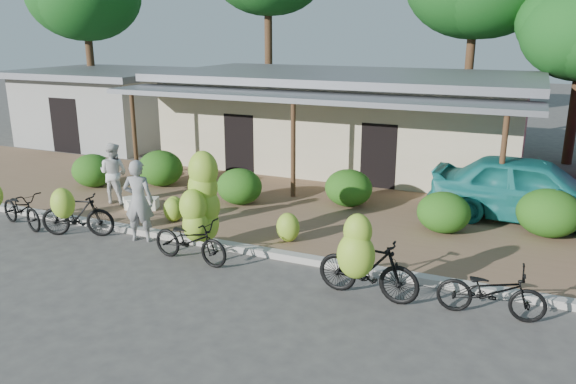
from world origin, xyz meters
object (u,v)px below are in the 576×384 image
object	(u,v)px
bystander	(113,173)
vendor	(139,201)
teal_van	(531,189)
bike_far_right	(491,291)
bike_far_left	(18,207)
bike_right	(365,263)
sack_near	(142,203)
sack_far	(133,204)
bike_center	(197,218)
bike_left	(75,213)

from	to	relation	value
bystander	vendor	bearing A→B (deg)	134.95
teal_van	bike_far_right	bearing A→B (deg)	177.22
bike_far_left	teal_van	bearing A→B (deg)	-50.35
bike_far_left	bike_right	size ratio (longest dim) A/B	0.95
sack_near	teal_van	size ratio (longest dim) A/B	0.17
bike_right	sack_far	distance (m)	7.60
bike_far_right	vendor	size ratio (longest dim) A/B	0.94
bike_far_right	sack_near	size ratio (longest dim) A/B	2.18
bike_right	sack_near	distance (m)	7.46
bike_far_right	sack_far	size ratio (longest dim) A/B	2.47
bike_far_right	sack_far	bearing A→B (deg)	73.14
bike_center	bystander	bearing A→B (deg)	66.99
bike_right	sack_near	world-z (taller)	bike_right
bike_far_right	teal_van	world-z (taller)	teal_van
sack_far	bike_left	bearing A→B (deg)	-91.50
bike_right	sack_near	bearing A→B (deg)	74.06
vendor	bystander	bearing A→B (deg)	-53.44
sack_near	vendor	bearing A→B (deg)	-52.85
bike_right	sack_near	size ratio (longest dim) A/B	2.34
bike_far_left	bike_left	xyz separation A→B (m)	(1.83, 0.05, 0.08)
sack_far	sack_near	bearing A→B (deg)	35.79
bike_right	vendor	xyz separation A→B (m)	(-5.69, 0.87, 0.23)
bike_left	vendor	bearing A→B (deg)	-93.12
bike_far_left	teal_van	distance (m)	12.87
bike_far_left	bike_center	size ratio (longest dim) A/B	0.81
bike_far_left	bike_left	world-z (taller)	bike_left
bike_far_right	vendor	distance (m)	7.88
bystander	bike_center	bearing A→B (deg)	145.57
sack_far	vendor	bearing A→B (deg)	-46.65
sack_near	bystander	size ratio (longest dim) A/B	0.50
bike_far_left	bike_far_right	size ratio (longest dim) A/B	1.02
sack_near	sack_far	distance (m)	0.23
bike_far_left	vendor	distance (m)	3.44
bike_right	bystander	bearing A→B (deg)	75.38
sack_far	bike_far_left	bearing A→B (deg)	-132.14
bike_far_right	teal_van	distance (m)	5.43
bike_far_left	bike_center	xyz separation A→B (m)	(5.16, 0.18, 0.38)
bike_far_left	bike_center	distance (m)	5.18
bike_right	teal_van	bearing A→B (deg)	-20.53
bike_left	bystander	bearing A→B (deg)	-0.73
bike_far_left	bystander	world-z (taller)	bystander
bike_far_left	sack_near	size ratio (longest dim) A/B	2.22
bike_left	sack_far	bearing A→B (deg)	-21.20
bike_left	bystander	xyz separation A→B (m)	(-0.81, 2.35, 0.35)
bike_far_left	teal_van	xyz separation A→B (m)	(11.70, 5.35, 0.41)
sack_near	teal_van	xyz separation A→B (m)	(9.63, 3.13, 0.68)
bike_center	vendor	world-z (taller)	bike_center
bike_right	sack_far	world-z (taller)	bike_right
sack_far	bystander	distance (m)	1.16
bike_center	sack_far	xyz separation A→B (m)	(-3.28, 1.90, -0.66)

